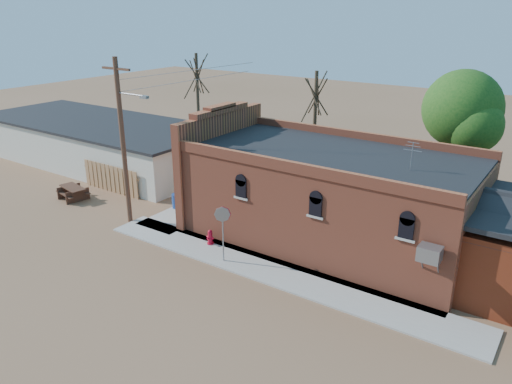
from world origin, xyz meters
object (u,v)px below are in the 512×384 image
Objects in this scene: stop_sign at (223,219)px; picnic_table at (73,191)px; utility_pole at (123,139)px; fire_hydrant at (210,237)px; trash_barrel at (177,201)px; brick_bar at (324,195)px.

stop_sign is 12.97m from picnic_table.
utility_pole is 11.73× the size of fire_hydrant.
fire_hydrant is at bearing 2.11° from utility_pole.
trash_barrel reaches higher than picnic_table.
brick_bar is 5.70m from stop_sign.
fire_hydrant is at bearing -135.77° from brick_bar.
brick_bar reaches higher than stop_sign.
picnic_table is at bearing 176.25° from utility_pole.
utility_pole reaches higher than brick_bar.
stop_sign is at bearing -6.28° from utility_pole.
utility_pole is at bearing 7.56° from picnic_table.
utility_pole is 10.49× the size of trash_barrel.
stop_sign is (-2.56, -5.09, -0.15)m from brick_bar.
utility_pole is at bearing -156.31° from brick_bar.
utility_pole reaches higher than stop_sign.
brick_bar is at bearing 9.12° from trash_barrel.
utility_pole is 3.28× the size of stop_sign.
utility_pole is 7.06m from fire_hydrant.
picnic_table is at bearing -164.25° from fire_hydrant.
trash_barrel is 0.39× the size of picnic_table.
picnic_table is (-11.17, 0.16, 0.08)m from fire_hydrant.
stop_sign is (1.64, -1.00, 1.73)m from fire_hydrant.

